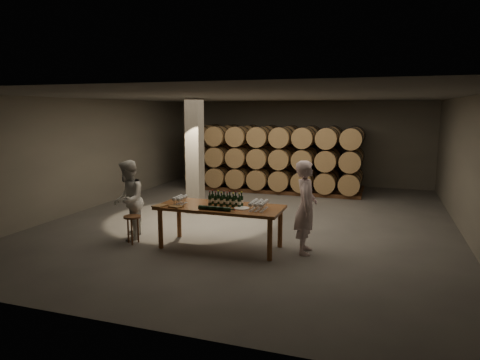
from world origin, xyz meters
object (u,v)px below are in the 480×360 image
(tasting_table, at_px, (220,211))
(person_woman, at_px, (128,200))
(notebook_near, at_px, (176,207))
(stool, at_px, (132,221))
(person_man, at_px, (306,207))
(plate, at_px, (242,208))
(bottle_cluster, at_px, (226,200))

(tasting_table, relative_size, person_woman, 1.46)
(tasting_table, height_order, person_woman, person_woman)
(tasting_table, xyz_separation_m, notebook_near, (-0.82, -0.40, 0.12))
(stool, relative_size, person_woman, 0.34)
(notebook_near, relative_size, stool, 0.41)
(person_man, xyz_separation_m, person_woman, (-3.91, -0.33, -0.05))
(person_woman, bearing_deg, stool, 18.44)
(plate, bearing_deg, tasting_table, 170.50)
(plate, height_order, stool, plate)
(bottle_cluster, height_order, stool, bottle_cluster)
(plate, xyz_separation_m, person_woman, (-2.67, 0.01, -0.02))
(bottle_cluster, relative_size, stool, 1.18)
(person_man, relative_size, person_woman, 1.06)
(stool, xyz_separation_m, person_woman, (-0.26, 0.27, 0.39))
(notebook_near, xyz_separation_m, person_man, (2.56, 0.66, 0.03))
(bottle_cluster, relative_size, plate, 2.34)
(notebook_near, height_order, stool, notebook_near)
(tasting_table, xyz_separation_m, plate, (0.50, -0.08, 0.11))
(tasting_table, height_order, person_man, person_man)
(notebook_near, bearing_deg, plate, 27.54)
(notebook_near, distance_m, person_man, 2.65)
(tasting_table, distance_m, bottle_cluster, 0.24)
(tasting_table, relative_size, person_man, 1.38)
(plate, distance_m, notebook_near, 1.36)
(plate, bearing_deg, person_woman, 179.80)
(bottle_cluster, xyz_separation_m, person_man, (1.65, 0.17, -0.06))
(tasting_table, distance_m, person_man, 1.77)
(plate, xyz_separation_m, person_man, (1.24, 0.34, 0.04))
(person_man, bearing_deg, plate, 99.06)
(person_man, distance_m, person_woman, 3.93)
(bottle_cluster, bearing_deg, person_woman, -176.09)
(bottle_cluster, distance_m, person_woman, 2.27)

